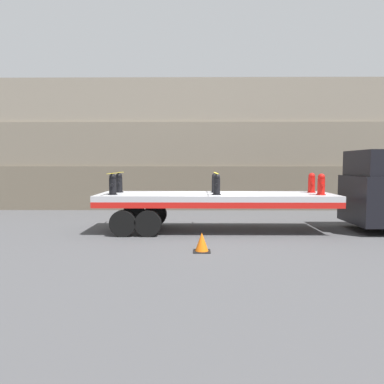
% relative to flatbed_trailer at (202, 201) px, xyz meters
% --- Properties ---
extents(ground_plane, '(120.00, 120.00, 0.00)m').
position_rel_flatbed_trailer_xyz_m(ground_plane, '(0.49, 0.00, -1.11)').
color(ground_plane, '#474749').
extents(rock_cliff, '(60.00, 3.30, 6.94)m').
position_rel_flatbed_trailer_xyz_m(rock_cliff, '(0.49, 7.66, 2.36)').
color(rock_cliff, '#665B4C').
rests_on(rock_cliff, ground_plane).
extents(flatbed_trailer, '(8.45, 2.56, 1.36)m').
position_rel_flatbed_trailer_xyz_m(flatbed_trailer, '(0.00, 0.00, 0.00)').
color(flatbed_trailer, '#B2B2B7').
rests_on(flatbed_trailer, ground_plane).
extents(fire_hydrant_black_near_0, '(0.31, 0.48, 0.74)m').
position_rel_flatbed_trailer_xyz_m(fire_hydrant_black_near_0, '(-3.14, -0.54, 0.61)').
color(fire_hydrant_black_near_0, black).
rests_on(fire_hydrant_black_near_0, flatbed_trailer).
extents(fire_hydrant_black_far_0, '(0.31, 0.48, 0.74)m').
position_rel_flatbed_trailer_xyz_m(fire_hydrant_black_far_0, '(-3.14, 0.54, 0.61)').
color(fire_hydrant_black_far_0, black).
rests_on(fire_hydrant_black_far_0, flatbed_trailer).
extents(fire_hydrant_black_near_1, '(0.31, 0.48, 0.74)m').
position_rel_flatbed_trailer_xyz_m(fire_hydrant_black_near_1, '(0.49, -0.54, 0.61)').
color(fire_hydrant_black_near_1, black).
rests_on(fire_hydrant_black_near_1, flatbed_trailer).
extents(fire_hydrant_black_far_1, '(0.31, 0.48, 0.74)m').
position_rel_flatbed_trailer_xyz_m(fire_hydrant_black_far_1, '(0.49, 0.54, 0.61)').
color(fire_hydrant_black_far_1, black).
rests_on(fire_hydrant_black_far_1, flatbed_trailer).
extents(fire_hydrant_red_near_2, '(0.31, 0.48, 0.74)m').
position_rel_flatbed_trailer_xyz_m(fire_hydrant_red_near_2, '(4.11, -0.54, 0.61)').
color(fire_hydrant_red_near_2, red).
rests_on(fire_hydrant_red_near_2, flatbed_trailer).
extents(fire_hydrant_red_far_2, '(0.31, 0.48, 0.74)m').
position_rel_flatbed_trailer_xyz_m(fire_hydrant_red_far_2, '(4.11, 0.54, 0.61)').
color(fire_hydrant_red_far_2, red).
rests_on(fire_hydrant_red_far_2, flatbed_trailer).
extents(cargo_strap_rear, '(0.05, 2.66, 0.01)m').
position_rel_flatbed_trailer_xyz_m(cargo_strap_rear, '(-3.14, 0.00, 1.00)').
color(cargo_strap_rear, yellow).
rests_on(cargo_strap_rear, fire_hydrant_black_near_0).
extents(cargo_strap_middle, '(0.05, 2.66, 0.01)m').
position_rel_flatbed_trailer_xyz_m(cargo_strap_middle, '(0.49, 0.00, 1.00)').
color(cargo_strap_middle, yellow).
rests_on(cargo_strap_middle, fire_hydrant_black_near_1).
extents(traffic_cone, '(0.48, 0.48, 0.55)m').
position_rel_flatbed_trailer_xyz_m(traffic_cone, '(-0.07, -3.29, -0.84)').
color(traffic_cone, black).
rests_on(traffic_cone, ground_plane).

